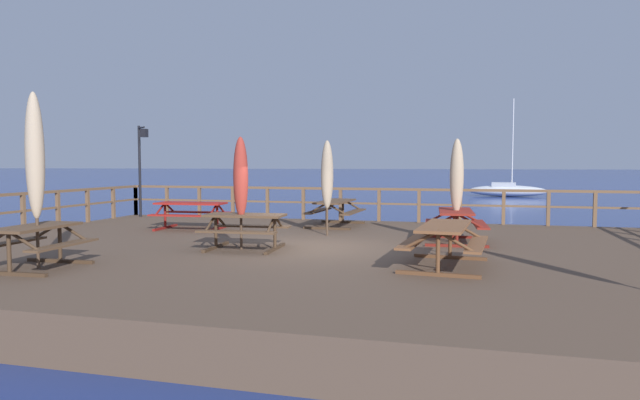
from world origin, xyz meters
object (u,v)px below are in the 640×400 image
(picnic_table_mid_right, at_px, (445,236))
(patio_umbrella_tall_front, at_px, (327,175))
(patio_umbrella_tall_mid_left, at_px, (241,178))
(sailboat_distant, at_px, (507,190))
(picnic_table_mid_left, at_px, (335,207))
(picnic_table_front_right, at_px, (191,210))
(patio_umbrella_tall_mid_right, at_px, (35,157))
(patio_umbrella_short_mid, at_px, (457,177))
(picnic_table_back_right, at_px, (245,224))
(picnic_table_front_left, at_px, (36,238))
(picnic_table_mid_centre, at_px, (456,219))
(lamp_post_hooked, at_px, (141,157))

(picnic_table_mid_right, bearing_deg, patio_umbrella_tall_front, 129.89)
(patio_umbrella_tall_mid_left, xyz_separation_m, sailboat_distant, (7.89, 35.04, -1.74))
(picnic_table_mid_left, bearing_deg, picnic_table_front_right, -154.00)
(patio_umbrella_tall_mid_right, bearing_deg, sailboat_distant, 74.54)
(patio_umbrella_short_mid, relative_size, sailboat_distant, 0.32)
(picnic_table_back_right, xyz_separation_m, patio_umbrella_tall_mid_right, (-2.70, -3.03, 1.43))
(patio_umbrella_tall_front, bearing_deg, picnic_table_front_left, -123.81)
(picnic_table_mid_centre, bearing_deg, patio_umbrella_tall_mid_right, -143.46)
(patio_umbrella_tall_mid_left, distance_m, patio_umbrella_tall_mid_right, 3.99)
(lamp_post_hooked, bearing_deg, picnic_table_mid_centre, -18.74)
(patio_umbrella_tall_front, bearing_deg, patio_umbrella_tall_mid_right, -123.95)
(lamp_post_hooked, xyz_separation_m, sailboat_distant, (14.14, 29.11, -2.30))
(picnic_table_front_right, height_order, picnic_table_mid_left, same)
(patio_umbrella_tall_mid_right, xyz_separation_m, patio_umbrella_tall_front, (3.86, 5.73, -0.41))
(picnic_table_mid_centre, bearing_deg, lamp_post_hooked, 161.26)
(picnic_table_mid_centre, distance_m, picnic_table_mid_left, 4.44)
(picnic_table_mid_right, bearing_deg, picnic_table_front_right, 150.48)
(patio_umbrella_tall_mid_left, height_order, patio_umbrella_tall_mid_right, patio_umbrella_tall_mid_right)
(patio_umbrella_tall_mid_left, bearing_deg, picnic_table_mid_right, -12.74)
(picnic_table_front_left, distance_m, sailboat_distant, 39.50)
(patio_umbrella_tall_mid_right, distance_m, lamp_post_hooked, 9.63)
(picnic_table_mid_centre, relative_size, lamp_post_hooked, 0.63)
(picnic_table_front_right, bearing_deg, picnic_table_mid_left, 26.00)
(picnic_table_front_left, bearing_deg, picnic_table_mid_centre, 36.73)
(patio_umbrella_tall_mid_left, xyz_separation_m, patio_umbrella_tall_mid_right, (-2.62, -2.98, 0.43))
(patio_umbrella_tall_mid_right, distance_m, sailboat_distant, 39.51)
(picnic_table_back_right, xyz_separation_m, picnic_table_front_left, (-2.70, -3.06, -0.00))
(patio_umbrella_tall_front, relative_size, lamp_post_hooked, 0.77)
(lamp_post_hooked, bearing_deg, picnic_table_back_right, -42.99)
(picnic_table_mid_right, height_order, patio_umbrella_short_mid, patio_umbrella_short_mid)
(picnic_table_back_right, distance_m, picnic_table_front_right, 4.24)
(picnic_table_back_right, relative_size, picnic_table_mid_centre, 0.89)
(patio_umbrella_tall_mid_left, bearing_deg, picnic_table_mid_centre, 27.05)
(patio_umbrella_tall_mid_right, bearing_deg, picnic_table_front_left, -96.38)
(picnic_table_front_left, distance_m, patio_umbrella_tall_mid_right, 1.43)
(picnic_table_mid_left, xyz_separation_m, patio_umbrella_tall_front, (0.30, -2.20, 1.00))
(picnic_table_back_right, bearing_deg, patio_umbrella_tall_mid_left, -146.93)
(picnic_table_front_left, distance_m, picnic_table_mid_left, 8.73)
(patio_umbrella_tall_mid_left, distance_m, lamp_post_hooked, 8.64)
(picnic_table_front_left, distance_m, patio_umbrella_tall_mid_left, 4.13)
(patio_umbrella_tall_mid_left, bearing_deg, patio_umbrella_short_mid, 26.74)
(patio_umbrella_tall_mid_left, bearing_deg, patio_umbrella_tall_front, 65.82)
(picnic_table_front_left, bearing_deg, sailboat_distant, 74.55)
(picnic_table_front_right, relative_size, picnic_table_front_left, 1.22)
(sailboat_distant, bearing_deg, picnic_table_mid_right, -95.59)
(picnic_table_mid_left, bearing_deg, picnic_table_back_right, -99.98)
(picnic_table_front_left, bearing_deg, picnic_table_front_right, 92.17)
(picnic_table_mid_centre, relative_size, picnic_table_front_right, 0.99)
(picnic_table_back_right, xyz_separation_m, picnic_table_mid_left, (0.86, 4.91, 0.01))
(picnic_table_front_left, height_order, sailboat_distant, sailboat_distant)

